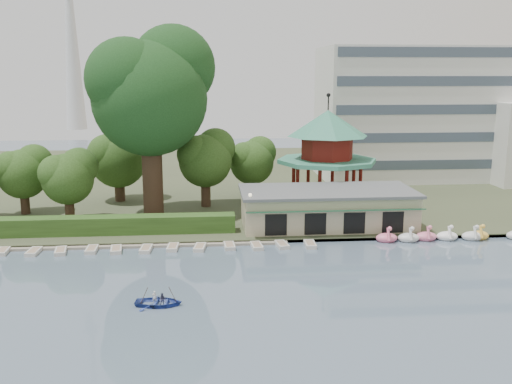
{
  "coord_description": "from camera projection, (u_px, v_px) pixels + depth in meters",
  "views": [
    {
      "loc": [
        -2.68,
        -36.75,
        16.44
      ],
      "look_at": [
        2.0,
        18.0,
        5.0
      ],
      "focal_mm": 40.0,
      "sensor_mm": 36.0,
      "label": 1
    }
  ],
  "objects": [
    {
      "name": "big_tree",
      "position": [
        151.0,
        89.0,
        63.19
      ],
      "size": [
        14.08,
        13.12,
        21.55
      ],
      "color": "#3A281C",
      "rests_on": "shore"
    },
    {
      "name": "shore",
      "position": [
        225.0,
        178.0,
        90.11
      ],
      "size": [
        220.0,
        70.0,
        0.4
      ],
      "primitive_type": "cube",
      "color": "#424930",
      "rests_on": "ground"
    },
    {
      "name": "dock",
      "position": [
        113.0,
        245.0,
        55.18
      ],
      "size": [
        34.0,
        1.6,
        0.24
      ],
      "primitive_type": "cube",
      "color": "gray",
      "rests_on": "ground"
    },
    {
      "name": "broadcast_tower",
      "position": [
        70.0,
        12.0,
        165.56
      ],
      "size": [
        8.0,
        8.0,
        96.0
      ],
      "color": "silver",
      "rests_on": "ground"
    },
    {
      "name": "ground_plane",
      "position": [
        249.0,
        316.0,
        39.42
      ],
      "size": [
        220.0,
        220.0,
        0.0
      ],
      "primitive_type": "plane",
      "color": "slate",
      "rests_on": "ground"
    },
    {
      "name": "boathouse",
      "position": [
        327.0,
        207.0,
        61.21
      ],
      "size": [
        18.6,
        9.39,
        3.9
      ],
      "color": "#BAAD8B",
      "rests_on": "shore"
    },
    {
      "name": "pavilion",
      "position": [
        327.0,
        148.0,
        70.12
      ],
      "size": [
        12.4,
        12.4,
        13.5
      ],
      "color": "#BAAD8B",
      "rests_on": "shore"
    },
    {
      "name": "moored_rowboats",
      "position": [
        132.0,
        249.0,
        53.94
      ],
      "size": [
        35.09,
        2.79,
        0.36
      ],
      "color": "beige",
      "rests_on": "ground"
    },
    {
      "name": "rowboat_with_passengers",
      "position": [
        159.0,
        299.0,
        41.12
      ],
      "size": [
        5.09,
        3.89,
        2.01
      ],
      "color": "#2D4396",
      "rests_on": "ground"
    },
    {
      "name": "small_trees",
      "position": [
        117.0,
        163.0,
        68.24
      ],
      "size": [
        39.27,
        16.54,
        9.54
      ],
      "color": "#3A281C",
      "rests_on": "shore"
    },
    {
      "name": "hedge",
      "position": [
        88.0,
        226.0,
        57.91
      ],
      "size": [
        30.0,
        2.0,
        1.8
      ],
      "primitive_type": "cube",
      "color": "#30521D",
      "rests_on": "shore"
    },
    {
      "name": "lamp_post",
      "position": [
        250.0,
        206.0,
        57.4
      ],
      "size": [
        0.36,
        0.36,
        4.28
      ],
      "color": "black",
      "rests_on": "shore"
    },
    {
      "name": "swan_boats",
      "position": [
        459.0,
        236.0,
        57.39
      ],
      "size": [
        17.66,
        2.16,
        1.92
      ],
      "color": "pink",
      "rests_on": "ground"
    },
    {
      "name": "embankment",
      "position": [
        236.0,
        242.0,
        56.27
      ],
      "size": [
        220.0,
        0.6,
        0.3
      ],
      "primitive_type": "cube",
      "color": "gray",
      "rests_on": "ground"
    },
    {
      "name": "office_building",
      "position": [
        437.0,
        118.0,
        87.96
      ],
      "size": [
        38.0,
        18.0,
        20.0
      ],
      "color": "silver",
      "rests_on": "shore"
    }
  ]
}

